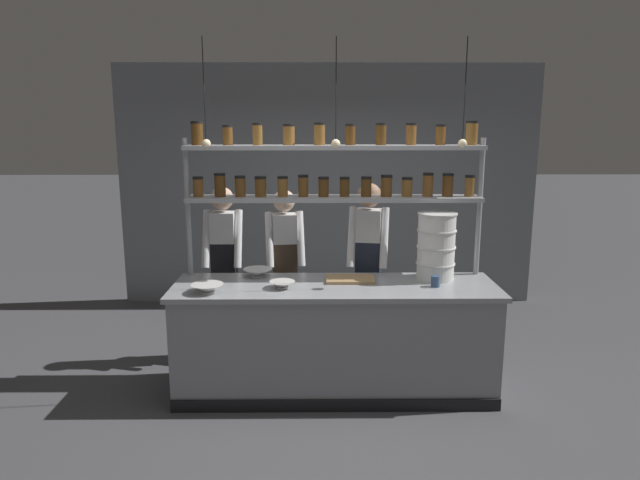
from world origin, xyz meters
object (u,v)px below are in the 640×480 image
prep_bowl_near_left (207,289)px  prep_bowl_center_front (282,285)px  chef_right (368,262)px  prep_bowl_center_back (258,273)px  spice_shelf_unit (334,178)px  serving_cup_front (435,281)px  chef_center (285,263)px  chef_left (224,263)px  container_stack (436,246)px  cutting_board (350,279)px

prep_bowl_near_left → prep_bowl_center_front: 0.58m
chef_right → prep_bowl_center_back: (-0.97, -0.30, -0.02)m
prep_bowl_center_back → prep_bowl_center_front: bearing=-57.1°
spice_shelf_unit → serving_cup_front: size_ratio=28.13×
chef_center → prep_bowl_near_left: bearing=-127.1°
prep_bowl_near_left → prep_bowl_center_back: size_ratio=1.02×
chef_center → prep_bowl_near_left: chef_center is taller
chef_left → chef_center: size_ratio=1.03×
chef_right → container_stack: 0.69m
chef_left → prep_bowl_center_front: chef_left is taller
prep_bowl_center_front → chef_center: bearing=91.6°
chef_left → container_stack: 1.93m
spice_shelf_unit → cutting_board: (0.13, -0.20, -0.83)m
prep_bowl_center_front → serving_cup_front: bearing=1.4°
container_stack → chef_center: bearing=155.3°
chef_center → serving_cup_front: bearing=-41.5°
prep_bowl_near_left → prep_bowl_center_back: 0.58m
chef_left → prep_bowl_center_back: 0.53m
chef_right → prep_bowl_center_front: chef_right is taller
chef_left → prep_bowl_near_left: bearing=-88.9°
spice_shelf_unit → chef_right: (0.32, 0.23, -0.78)m
container_stack → serving_cup_front: 0.34m
prep_bowl_center_back → serving_cup_front: (1.45, -0.32, 0.01)m
serving_cup_front → container_stack: bearing=79.0°
container_stack → prep_bowl_near_left: container_stack is taller
prep_bowl_near_left → prep_bowl_center_front: (0.57, 0.12, -0.01)m
chef_center → prep_bowl_near_left: (-0.55, -0.98, 0.04)m
prep_bowl_near_left → serving_cup_front: bearing=4.8°
chef_left → chef_center: (0.55, 0.11, -0.03)m
serving_cup_front → chef_left: bearing=158.3°
cutting_board → serving_cup_front: 0.70m
chef_right → container_stack: bearing=-25.2°
chef_center → serving_cup_front: chef_center is taller
spice_shelf_unit → prep_bowl_center_back: size_ratio=10.23×
prep_bowl_near_left → chef_left: bearing=90.4°
chef_left → cutting_board: size_ratio=4.11×
spice_shelf_unit → chef_right: 0.88m
prep_bowl_center_front → serving_cup_front: (1.23, 0.03, 0.02)m
cutting_board → prep_bowl_near_left: bearing=-163.3°
spice_shelf_unit → serving_cup_front: (0.80, -0.39, -0.79)m
prep_bowl_center_front → chef_right: bearing=41.2°
chef_left → prep_bowl_center_front: (0.58, -0.75, 0.00)m
chef_right → prep_bowl_center_front: bearing=-127.9°
chef_left → serving_cup_front: (1.80, -0.72, 0.02)m
container_stack → prep_bowl_center_front: 1.32m
cutting_board → prep_bowl_center_front: bearing=-158.5°
chef_left → prep_bowl_center_front: bearing=-51.7°
chef_center → cutting_board: 0.86m
cutting_board → container_stack: bearing=3.8°
container_stack → prep_bowl_near_left: size_ratio=2.24×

